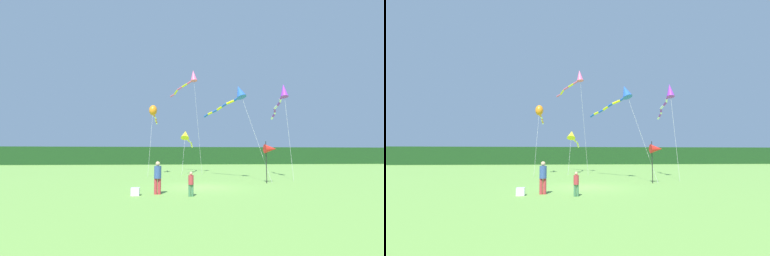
# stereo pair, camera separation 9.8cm
# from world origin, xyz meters

# --- Properties ---
(ground_plane) EXTENTS (120.00, 120.00, 0.00)m
(ground_plane) POSITION_xyz_m (0.00, 0.00, 0.00)
(ground_plane) COLOR #6B9E42
(distant_treeline) EXTENTS (108.00, 3.18, 4.05)m
(distant_treeline) POSITION_xyz_m (0.00, 45.00, 2.02)
(distant_treeline) COLOR #193D19
(distant_treeline) RESTS_ON ground
(person_adult) EXTENTS (0.39, 0.39, 1.78)m
(person_adult) POSITION_xyz_m (-2.76, -2.98, 1.00)
(person_adult) COLOR #B23338
(person_adult) RESTS_ON ground
(person_child) EXTENTS (0.28, 0.28, 1.26)m
(person_child) POSITION_xyz_m (-1.01, -3.91, 0.71)
(person_child) COLOR #3F724C
(person_child) RESTS_ON ground
(cooler_box) EXTENTS (0.44, 0.39, 0.42)m
(cooler_box) POSITION_xyz_m (-3.91, -3.33, 0.21)
(cooler_box) COLOR silver
(cooler_box) RESTS_ON ground
(banner_flag_pole) EXTENTS (0.90, 0.70, 3.18)m
(banner_flag_pole) POSITION_xyz_m (5.65, 1.92, 2.58)
(banner_flag_pole) COLOR black
(banner_flag_pole) RESTS_ON ground
(kite_purple) EXTENTS (1.57, 7.58, 8.89)m
(kite_purple) POSITION_xyz_m (8.69, 6.18, 7.84)
(kite_purple) COLOR #B2B2B2
(kite_purple) RESTS_ON ground
(kite_orange) EXTENTS (1.01, 6.06, 7.92)m
(kite_orange) POSITION_xyz_m (-3.84, 12.39, 7.12)
(kite_orange) COLOR #B2B2B2
(kite_orange) RESTS_ON ground
(kite_rainbow) EXTENTS (3.43, 6.59, 12.14)m
(kite_rainbow) POSITION_xyz_m (0.48, 12.67, 11.18)
(kite_rainbow) COLOR #B2B2B2
(kite_rainbow) RESTS_ON ground
(kite_blue) EXTENTS (4.18, 7.86, 8.45)m
(kite_blue) POSITION_xyz_m (3.88, 5.25, 7.52)
(kite_blue) COLOR #B2B2B2
(kite_blue) RESTS_ON ground
(kite_yellow) EXTENTS (2.00, 7.17, 5.19)m
(kite_yellow) POSITION_xyz_m (0.02, 13.45, 4.38)
(kite_yellow) COLOR #B2B2B2
(kite_yellow) RESTS_ON ground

